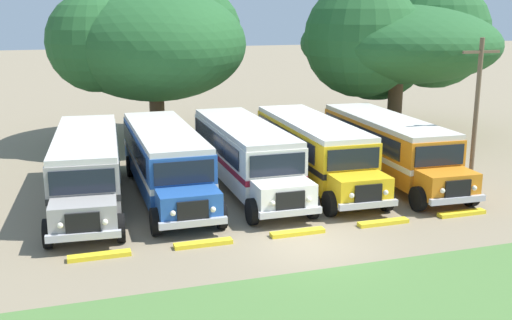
{
  "coord_description": "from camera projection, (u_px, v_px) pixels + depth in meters",
  "views": [
    {
      "loc": [
        -7.72,
        -18.08,
        7.81
      ],
      "look_at": [
        0.0,
        5.8,
        1.6
      ],
      "focal_mm": 43.1,
      "sensor_mm": 36.0,
      "label": 1
    }
  ],
  "objects": [
    {
      "name": "ground_plane",
      "position": [
        308.0,
        245.0,
        20.88
      ],
      "size": [
        220.0,
        220.0,
        0.0
      ],
      "primitive_type": "plane",
      "color": "#84755B"
    },
    {
      "name": "parked_bus_slot_0",
      "position": [
        87.0,
        165.0,
        25.14
      ],
      "size": [
        3.42,
        10.95,
        2.82
      ],
      "rotation": [
        0.0,
        0.0,
        -1.65
      ],
      "color": "#9E9993",
      "rests_on": "ground_plane"
    },
    {
      "name": "parked_bus_slot_1",
      "position": [
        166.0,
        158.0,
        26.26
      ],
      "size": [
        2.77,
        10.85,
        2.82
      ],
      "rotation": [
        0.0,
        0.0,
        -1.58
      ],
      "color": "#23519E",
      "rests_on": "ground_plane"
    },
    {
      "name": "parked_bus_slot_2",
      "position": [
        245.0,
        152.0,
        27.34
      ],
      "size": [
        2.77,
        10.85,
        2.82
      ],
      "rotation": [
        0.0,
        0.0,
        -1.58
      ],
      "color": "silver",
      "rests_on": "ground_plane"
    },
    {
      "name": "parked_bus_slot_3",
      "position": [
        313.0,
        148.0,
        28.26
      ],
      "size": [
        2.99,
        10.88,
        2.82
      ],
      "rotation": [
        0.0,
        0.0,
        -1.6
      ],
      "color": "yellow",
      "rests_on": "ground_plane"
    },
    {
      "name": "parked_bus_slot_4",
      "position": [
        388.0,
        145.0,
        28.85
      ],
      "size": [
        3.03,
        10.88,
        2.82
      ],
      "rotation": [
        0.0,
        0.0,
        -1.61
      ],
      "color": "orange",
      "rests_on": "ground_plane"
    },
    {
      "name": "curb_wheelstop_0",
      "position": [
        99.0,
        256.0,
        19.74
      ],
      "size": [
        2.0,
        0.36,
        0.15
      ],
      "primitive_type": "cube",
      "color": "yellow",
      "rests_on": "ground_plane"
    },
    {
      "name": "curb_wheelstop_1",
      "position": [
        203.0,
        244.0,
        20.77
      ],
      "size": [
        2.0,
        0.36,
        0.15
      ],
      "primitive_type": "cube",
      "color": "yellow",
      "rests_on": "ground_plane"
    },
    {
      "name": "curb_wheelstop_2",
      "position": [
        298.0,
        233.0,
        21.79
      ],
      "size": [
        2.0,
        0.36,
        0.15
      ],
      "primitive_type": "cube",
      "color": "yellow",
      "rests_on": "ground_plane"
    },
    {
      "name": "curb_wheelstop_3",
      "position": [
        383.0,
        222.0,
        22.81
      ],
      "size": [
        2.0,
        0.36,
        0.15
      ],
      "primitive_type": "cube",
      "color": "yellow",
      "rests_on": "ground_plane"
    },
    {
      "name": "curb_wheelstop_4",
      "position": [
        462.0,
        213.0,
        23.83
      ],
      "size": [
        2.0,
        0.36,
        0.15
      ],
      "primitive_type": "cube",
      "color": "yellow",
      "rests_on": "ground_plane"
    },
    {
      "name": "broad_shade_tree",
      "position": [
        152.0,
        41.0,
        36.02
      ],
      "size": [
        11.61,
        11.46,
        9.08
      ],
      "color": "brown",
      "rests_on": "ground_plane"
    },
    {
      "name": "secondary_tree",
      "position": [
        396.0,
        42.0,
        39.25
      ],
      "size": [
        13.85,
        13.02,
        9.81
      ],
      "color": "brown",
      "rests_on": "ground_plane"
    },
    {
      "name": "utility_pole",
      "position": [
        476.0,
        109.0,
        26.64
      ],
      "size": [
        1.8,
        0.2,
        6.61
      ],
      "color": "brown",
      "rests_on": "ground_plane"
    }
  ]
}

